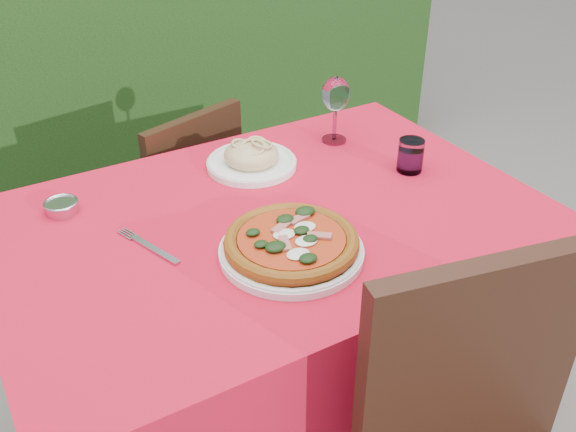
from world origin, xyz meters
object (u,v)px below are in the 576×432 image
pizza_plate (291,245)px  water_glass (410,157)px  fork (154,249)px  steel_ramekin (62,208)px  pasta_plate (251,158)px  chair_far (182,205)px  wine_glass (336,97)px

pizza_plate → water_glass: size_ratio=3.53×
pizza_plate → fork: size_ratio=1.49×
fork → steel_ramekin: bearing=98.4°
water_glass → fork: size_ratio=0.42×
pasta_plate → water_glass: size_ratio=2.73×
chair_far → pizza_plate: size_ratio=2.59×
pizza_plate → steel_ramekin: size_ratio=4.22×
pizza_plate → water_glass: (0.46, 0.17, 0.01)m
steel_ramekin → water_glass: bearing=-16.5°
wine_glass → pizza_plate: bearing=-132.9°
pasta_plate → fork: (-0.36, -0.24, -0.02)m
water_glass → fork: (-0.70, -0.01, -0.04)m
chair_far → fork: chair_far is taller
pizza_plate → water_glass: 0.49m
chair_far → pasta_plate: (0.07, -0.37, 0.32)m
chair_far → wine_glass: (0.35, -0.35, 0.43)m
pizza_plate → steel_ramekin: (-0.38, 0.42, -0.01)m
pasta_plate → fork: size_ratio=1.15×
water_glass → fork: 0.70m
fork → steel_ramekin: 0.29m
fork → steel_ramekin: size_ratio=2.84×
chair_far → wine_glass: wine_glass is taller
pasta_plate → wine_glass: bearing=4.3°
wine_glass → steel_ramekin: (-0.76, -0.00, -0.12)m
pizza_plate → fork: bearing=146.6°
chair_far → water_glass: (0.42, -0.60, 0.33)m
wine_glass → steel_ramekin: wine_glass is taller
pasta_plate → steel_ramekin: bearing=177.7°
pasta_plate → steel_ramekin: (-0.49, 0.02, -0.01)m
pasta_plate → steel_ramekin: size_ratio=3.26×
water_glass → steel_ramekin: water_glass is taller
pizza_plate → steel_ramekin: 0.56m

